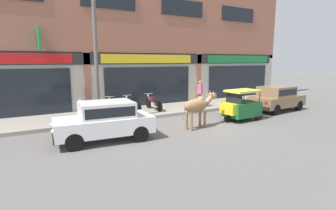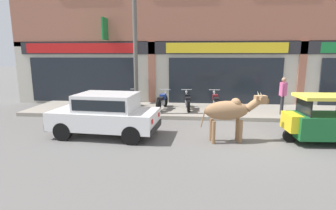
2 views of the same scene
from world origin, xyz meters
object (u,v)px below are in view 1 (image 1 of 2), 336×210
(motorcycle_0, at_px, (86,109))
(motorcycle_3, at_px, (154,103))
(car_1, at_px, (105,119))
(utility_pole, at_px, (96,62))
(car_0, at_px, (277,97))
(motorcycle_1, at_px, (112,107))
(auto_rickshaw, at_px, (241,107))
(motorcycle_2, at_px, (132,105))
(pedestrian, at_px, (200,91))
(cow, at_px, (198,106))

(motorcycle_0, bearing_deg, motorcycle_3, -0.01)
(car_1, height_order, utility_pole, utility_pole)
(car_0, bearing_deg, motorcycle_1, 160.75)
(auto_rickshaw, bearing_deg, motorcycle_2, 136.62)
(motorcycle_3, xyz_separation_m, utility_pole, (-3.49, -1.18, 2.33))
(pedestrian, bearing_deg, motorcycle_0, 174.45)
(car_1, bearing_deg, cow, -3.27)
(auto_rickshaw, xyz_separation_m, motorcycle_2, (-4.15, 3.92, -0.11))
(car_1, distance_m, auto_rickshaw, 6.81)
(car_1, relative_size, motorcycle_1, 2.05)
(auto_rickshaw, xyz_separation_m, motorcycle_0, (-6.63, 3.93, -0.11))
(utility_pole, bearing_deg, motorcycle_0, 104.25)
(car_0, relative_size, motorcycle_1, 2.05)
(auto_rickshaw, bearing_deg, cow, -177.04)
(car_0, distance_m, motorcycle_3, 7.24)
(motorcycle_0, bearing_deg, utility_pole, -75.75)
(motorcycle_1, relative_size, motorcycle_3, 1.00)
(utility_pole, bearing_deg, pedestrian, 4.89)
(auto_rickshaw, relative_size, pedestrian, 1.26)
(car_1, height_order, motorcycle_0, car_1)
(car_1, distance_m, pedestrian, 7.50)
(cow, height_order, utility_pole, utility_pole)
(cow, relative_size, car_0, 0.57)
(cow, height_order, car_1, cow)
(motorcycle_1, bearing_deg, car_0, -19.25)
(car_0, height_order, motorcycle_2, car_0)
(cow, distance_m, utility_pole, 4.97)
(auto_rickshaw, distance_m, motorcycle_1, 6.59)
(motorcycle_0, xyz_separation_m, utility_pole, (0.30, -1.18, 2.33))
(car_1, height_order, motorcycle_2, car_1)
(car_1, relative_size, utility_pole, 0.68)
(motorcycle_3, bearing_deg, motorcycle_1, -178.26)
(car_1, bearing_deg, car_0, 3.45)
(cow, xyz_separation_m, car_0, (6.39, 0.86, -0.19))
(car_0, distance_m, car_1, 10.47)
(motorcycle_3, height_order, utility_pole, utility_pole)
(auto_rickshaw, xyz_separation_m, motorcycle_1, (-5.34, 3.86, -0.11))
(cow, height_order, pedestrian, pedestrian)
(car_0, xyz_separation_m, motorcycle_1, (-8.98, 3.14, -0.26))
(car_0, xyz_separation_m, motorcycle_2, (-7.79, 3.20, -0.26))
(cow, bearing_deg, utility_pole, 140.99)
(car_0, xyz_separation_m, motorcycle_3, (-6.48, 3.21, -0.26))
(pedestrian, bearing_deg, motorcycle_3, 167.13)
(car_0, distance_m, motorcycle_0, 10.76)
(car_1, xyz_separation_m, motorcycle_3, (3.97, 3.84, -0.26))
(car_1, height_order, motorcycle_3, car_1)
(car_1, relative_size, motorcycle_3, 2.05)
(cow, height_order, auto_rickshaw, cow)
(pedestrian, bearing_deg, car_0, -34.98)
(motorcycle_2, bearing_deg, auto_rickshaw, -43.38)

